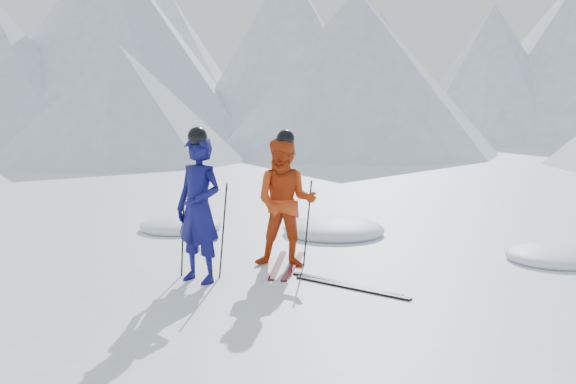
# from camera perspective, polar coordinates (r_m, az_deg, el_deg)

# --- Properties ---
(ground) EXTENTS (160.00, 160.00, 0.00)m
(ground) POSITION_cam_1_polar(r_m,az_deg,el_deg) (8.52, 9.20, -8.10)
(ground) COLOR white
(ground) RESTS_ON ground
(mountain_range) EXTENTS (106.15, 62.94, 15.53)m
(mountain_range) POSITION_cam_1_polar(r_m,az_deg,el_deg) (44.02, 21.02, 12.66)
(mountain_range) COLOR #B2BCD1
(mountain_range) RESTS_ON ground
(skier_blue) EXTENTS (0.84, 0.69, 1.97)m
(skier_blue) POSITION_cam_1_polar(r_m,az_deg,el_deg) (8.21, -8.35, -1.60)
(skier_blue) COLOR #0D0D4F
(skier_blue) RESTS_ON ground
(skier_red) EXTENTS (1.01, 0.83, 1.92)m
(skier_red) POSITION_cam_1_polar(r_m,az_deg,el_deg) (8.94, -0.23, -0.99)
(skier_red) COLOR #C43B0F
(skier_red) RESTS_ON ground
(pole_blue_left) EXTENTS (0.13, 0.09, 1.31)m
(pole_blue_left) POSITION_cam_1_polar(r_m,az_deg,el_deg) (8.52, -9.80, -3.55)
(pole_blue_left) COLOR black
(pole_blue_left) RESTS_ON ground
(pole_blue_right) EXTENTS (0.13, 0.08, 1.31)m
(pole_blue_right) POSITION_cam_1_polar(r_m,az_deg,el_deg) (8.41, -6.08, -3.63)
(pole_blue_right) COLOR black
(pole_blue_right) RESTS_ON ground
(pole_red_left) EXTENTS (0.13, 0.10, 1.27)m
(pole_red_left) POSITION_cam_1_polar(r_m,az_deg,el_deg) (9.30, -1.64, -2.66)
(pole_red_left) COLOR black
(pole_red_left) RESTS_ON ground
(pole_red_right) EXTENTS (0.13, 0.09, 1.27)m
(pole_red_right) POSITION_cam_1_polar(r_m,az_deg,el_deg) (9.07, 1.84, -2.92)
(pole_red_right) COLOR black
(pole_red_right) RESTS_ON ground
(ski_worn_left) EXTENTS (0.34, 1.69, 0.03)m
(ski_worn_left) POSITION_cam_1_polar(r_m,az_deg,el_deg) (9.15, -0.96, -6.82)
(ski_worn_left) COLOR black
(ski_worn_left) RESTS_ON ground
(ski_worn_right) EXTENTS (0.23, 1.70, 0.03)m
(ski_worn_right) POSITION_cam_1_polar(r_m,az_deg,el_deg) (9.09, 0.51, -6.91)
(ski_worn_right) COLOR black
(ski_worn_right) RESTS_ON ground
(ski_loose_a) EXTENTS (1.57, 0.81, 0.03)m
(ski_loose_a) POSITION_cam_1_polar(r_m,az_deg,el_deg) (8.19, 5.35, -8.55)
(ski_loose_a) COLOR black
(ski_loose_a) RESTS_ON ground
(ski_loose_b) EXTENTS (1.59, 0.76, 0.03)m
(ski_loose_b) POSITION_cam_1_polar(r_m,az_deg,el_deg) (8.03, 5.90, -8.88)
(ski_loose_b) COLOR black
(ski_loose_b) RESTS_ON ground
(snow_lumps) EXTENTS (8.11, 2.93, 0.42)m
(snow_lumps) POSITION_cam_1_polar(r_m,az_deg,el_deg) (11.24, 3.27, -4.24)
(snow_lumps) COLOR white
(snow_lumps) RESTS_ON ground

